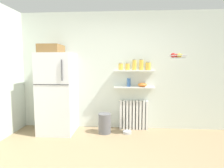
{
  "coord_description": "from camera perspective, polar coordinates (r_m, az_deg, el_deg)",
  "views": [
    {
      "loc": [
        0.15,
        -2.21,
        1.46
      ],
      "look_at": [
        -0.12,
        1.6,
        1.05
      ],
      "focal_mm": 30.14,
      "sensor_mm": 36.0,
      "label": 1
    }
  ],
  "objects": [
    {
      "name": "ground_plane",
      "position": [
        3.08,
        0.8,
        -22.15
      ],
      "size": [
        7.04,
        7.04,
        0.0
      ],
      "primitive_type": "plane",
      "color": "#9E8460"
    },
    {
      "name": "back_wall",
      "position": [
        4.26,
        1.97,
        3.97
      ],
      "size": [
        7.04,
        0.1,
        2.6
      ],
      "primitive_type": "cube",
      "color": "silver",
      "rests_on": "ground_plane"
    },
    {
      "name": "refrigerator",
      "position": [
        4.16,
        -16.22,
        -2.16
      ],
      "size": [
        0.71,
        0.73,
        1.86
      ],
      "color": "silver",
      "rests_on": "ground_plane"
    },
    {
      "name": "radiator",
      "position": [
        4.29,
        6.6,
        -9.3
      ],
      "size": [
        0.63,
        0.12,
        0.65
      ],
      "color": "white",
      "rests_on": "ground_plane"
    },
    {
      "name": "wall_shelf_lower",
      "position": [
        4.14,
        6.72,
        -0.99
      ],
      "size": [
        0.88,
        0.22,
        0.02
      ],
      "primitive_type": "cube",
      "color": "white"
    },
    {
      "name": "wall_shelf_upper",
      "position": [
        4.11,
        6.78,
        4.04
      ],
      "size": [
        0.88,
        0.22,
        0.02
      ],
      "primitive_type": "cube",
      "color": "white"
    },
    {
      "name": "storage_jar_0",
      "position": [
        4.1,
        2.66,
        5.35
      ],
      "size": [
        0.1,
        0.1,
        0.16
      ],
      "color": "yellow",
      "rests_on": "wall_shelf_upper"
    },
    {
      "name": "storage_jar_1",
      "position": [
        4.1,
        4.73,
        5.34
      ],
      "size": [
        0.09,
        0.09,
        0.16
      ],
      "color": "yellow",
      "rests_on": "wall_shelf_upper"
    },
    {
      "name": "storage_jar_2",
      "position": [
        4.1,
        6.81,
        5.84
      ],
      "size": [
        0.09,
        0.09,
        0.24
      ],
      "color": "yellow",
      "rests_on": "wall_shelf_upper"
    },
    {
      "name": "storage_jar_3",
      "position": [
        4.11,
        8.87,
        5.83
      ],
      "size": [
        0.09,
        0.09,
        0.24
      ],
      "color": "yellow",
      "rests_on": "wall_shelf_upper"
    },
    {
      "name": "storage_jar_4",
      "position": [
        4.13,
        10.92,
        5.4
      ],
      "size": [
        0.11,
        0.11,
        0.18
      ],
      "color": "yellow",
      "rests_on": "wall_shelf_upper"
    },
    {
      "name": "vase",
      "position": [
        4.12,
        5.12,
        0.46
      ],
      "size": [
        0.08,
        0.08,
        0.18
      ],
      "primitive_type": "cylinder",
      "color": "#38609E",
      "rests_on": "wall_shelf_lower"
    },
    {
      "name": "shelf_bowl",
      "position": [
        4.14,
        9.22,
        -0.22
      ],
      "size": [
        0.2,
        0.2,
        0.09
      ],
      "primitive_type": "ellipsoid",
      "color": "orange",
      "rests_on": "wall_shelf_lower"
    },
    {
      "name": "trash_bin",
      "position": [
        4.05,
        -2.24,
        -11.84
      ],
      "size": [
        0.27,
        0.27,
        0.42
      ],
      "primitive_type": "cylinder",
      "color": "slate",
      "rests_on": "ground_plane"
    },
    {
      "name": "pet_food_bowl",
      "position": [
        4.11,
        4.62,
        -14.35
      ],
      "size": [
        0.18,
        0.18,
        0.05
      ],
      "primitive_type": "cylinder",
      "color": "#B7B7BC",
      "rests_on": "ground_plane"
    },
    {
      "name": "hanging_fruit_basket",
      "position": [
        3.75,
        19.24,
        8.03
      ],
      "size": [
        0.34,
        0.34,
        0.1
      ],
      "color": "#B2B2B7"
    }
  ]
}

